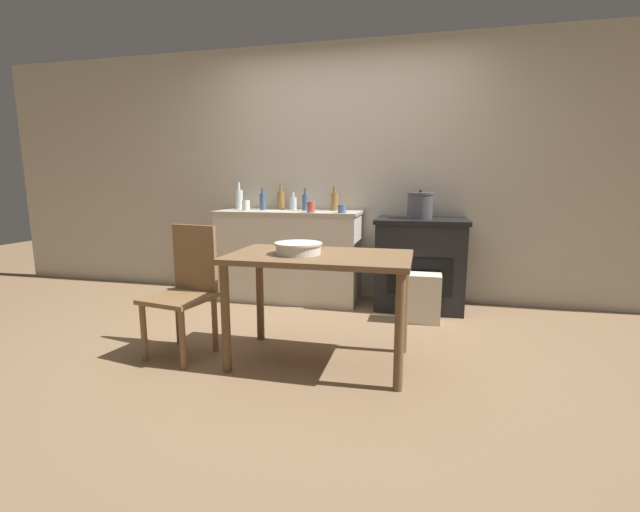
# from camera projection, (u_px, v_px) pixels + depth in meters

# --- Properties ---
(ground_plane) EXTENTS (14.00, 14.00, 0.00)m
(ground_plane) POSITION_uv_depth(u_px,v_px,m) (302.00, 349.00, 3.08)
(ground_plane) COLOR #896B4C
(wall_back) EXTENTS (8.00, 0.07, 2.55)m
(wall_back) POSITION_uv_depth(u_px,v_px,m) (343.00, 174.00, 4.38)
(wall_back) COLOR beige
(wall_back) RESTS_ON ground_plane
(counter_cabinet) EXTENTS (1.44, 0.56, 0.91)m
(counter_cabinet) POSITION_uv_depth(u_px,v_px,m) (289.00, 255.00, 4.35)
(counter_cabinet) COLOR beige
(counter_cabinet) RESTS_ON ground_plane
(stove) EXTENTS (0.84, 0.58, 0.85)m
(stove) POSITION_uv_depth(u_px,v_px,m) (420.00, 263.00, 4.04)
(stove) COLOR black
(stove) RESTS_ON ground_plane
(work_table) EXTENTS (1.17, 0.68, 0.73)m
(work_table) POSITION_uv_depth(u_px,v_px,m) (320.00, 270.00, 2.78)
(work_table) COLOR brown
(work_table) RESTS_ON ground_plane
(chair) EXTENTS (0.46, 0.46, 0.89)m
(chair) POSITION_uv_depth(u_px,v_px,m) (186.00, 287.00, 2.96)
(chair) COLOR olive
(chair) RESTS_ON ground_plane
(flour_sack) EXTENTS (0.30, 0.21, 0.42)m
(flour_sack) POSITION_uv_depth(u_px,v_px,m) (423.00, 298.00, 3.66)
(flour_sack) COLOR beige
(flour_sack) RESTS_ON ground_plane
(stock_pot) EXTENTS (0.24, 0.24, 0.27)m
(stock_pot) POSITION_uv_depth(u_px,v_px,m) (420.00, 205.00, 3.96)
(stock_pot) COLOR #4C4C51
(stock_pot) RESTS_ON stove
(mixing_bowl_large) EXTENTS (0.31, 0.31, 0.08)m
(mixing_bowl_large) POSITION_uv_depth(u_px,v_px,m) (298.00, 248.00, 2.75)
(mixing_bowl_large) COLOR silver
(mixing_bowl_large) RESTS_ON work_table
(bottle_far_left) EXTENTS (0.06, 0.06, 0.22)m
(bottle_far_left) POSITION_uv_depth(u_px,v_px,m) (305.00, 202.00, 4.28)
(bottle_far_left) COLOR #3D5675
(bottle_far_left) RESTS_ON counter_cabinet
(bottle_left) EXTENTS (0.06, 0.06, 0.23)m
(bottle_left) POSITION_uv_depth(u_px,v_px,m) (263.00, 201.00, 4.37)
(bottle_left) COLOR #3D5675
(bottle_left) RESTS_ON counter_cabinet
(bottle_mid_left) EXTENTS (0.08, 0.08, 0.28)m
(bottle_mid_left) POSITION_uv_depth(u_px,v_px,m) (239.00, 199.00, 4.50)
(bottle_mid_left) COLOR silver
(bottle_mid_left) RESTS_ON counter_cabinet
(bottle_center_left) EXTENTS (0.08, 0.08, 0.24)m
(bottle_center_left) POSITION_uv_depth(u_px,v_px,m) (334.00, 201.00, 4.26)
(bottle_center_left) COLOR olive
(bottle_center_left) RESTS_ON counter_cabinet
(bottle_center) EXTENTS (0.07, 0.07, 0.18)m
(bottle_center) POSITION_uv_depth(u_px,v_px,m) (293.00, 203.00, 4.39)
(bottle_center) COLOR silver
(bottle_center) RESTS_ON counter_cabinet
(bottle_center_right) EXTENTS (0.08, 0.08, 0.26)m
(bottle_center_right) POSITION_uv_depth(u_px,v_px,m) (281.00, 200.00, 4.45)
(bottle_center_right) COLOR olive
(bottle_center_right) RESTS_ON counter_cabinet
(cup_mid_right) EXTENTS (0.08, 0.08, 0.10)m
(cup_mid_right) POSITION_uv_depth(u_px,v_px,m) (246.00, 205.00, 4.31)
(cup_mid_right) COLOR silver
(cup_mid_right) RESTS_ON counter_cabinet
(cup_right) EXTENTS (0.08, 0.08, 0.10)m
(cup_right) POSITION_uv_depth(u_px,v_px,m) (311.00, 207.00, 4.02)
(cup_right) COLOR #B74C42
(cup_right) RESTS_ON counter_cabinet
(cup_far_right) EXTENTS (0.08, 0.08, 0.08)m
(cup_far_right) POSITION_uv_depth(u_px,v_px,m) (342.00, 209.00, 3.95)
(cup_far_right) COLOR #4C6B99
(cup_far_right) RESTS_ON counter_cabinet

